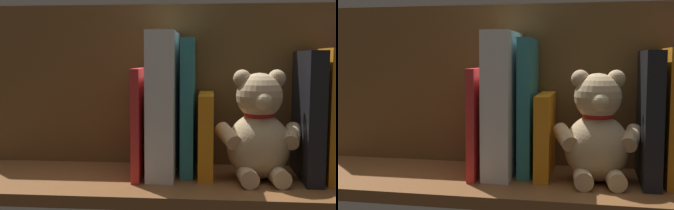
% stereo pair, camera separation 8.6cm
% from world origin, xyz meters
% --- Properties ---
extents(ground_plane, '(0.91, 0.28, 0.02)m').
position_xyz_m(ground_plane, '(0.00, 0.00, -0.01)').
color(ground_plane, brown).
extents(shelf_back_panel, '(0.91, 0.02, 0.34)m').
position_xyz_m(shelf_back_panel, '(0.00, -0.12, 0.17)').
color(shelf_back_panel, brown).
rests_on(shelf_back_panel, ground_plane).
extents(book_2, '(0.03, 0.15, 0.25)m').
position_xyz_m(book_2, '(-0.30, -0.03, 0.12)').
color(book_2, orange).
rests_on(book_2, ground_plane).
extents(book_3, '(0.03, 0.17, 0.24)m').
position_xyz_m(book_3, '(-0.27, -0.02, 0.12)').
color(book_3, black).
rests_on(book_3, ground_plane).
extents(teddy_bear, '(0.17, 0.14, 0.21)m').
position_xyz_m(teddy_bear, '(-0.17, 0.00, 0.09)').
color(teddy_bear, '#D1B284').
rests_on(teddy_bear, ground_plane).
extents(book_4, '(0.03, 0.15, 0.16)m').
position_xyz_m(book_4, '(-0.07, -0.03, 0.08)').
color(book_4, orange).
rests_on(book_4, ground_plane).
extents(book_5, '(0.02, 0.13, 0.27)m').
position_xyz_m(book_5, '(-0.04, -0.04, 0.13)').
color(book_5, teal).
rests_on(book_5, ground_plane).
extents(dictionary_thick_white, '(0.05, 0.16, 0.28)m').
position_xyz_m(dictionary_thick_white, '(0.01, -0.02, 0.14)').
color(dictionary_thick_white, white).
rests_on(dictionary_thick_white, ground_plane).
extents(book_6, '(0.02, 0.17, 0.21)m').
position_xyz_m(book_6, '(0.05, -0.02, 0.10)').
color(book_6, red).
rests_on(book_6, ground_plane).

